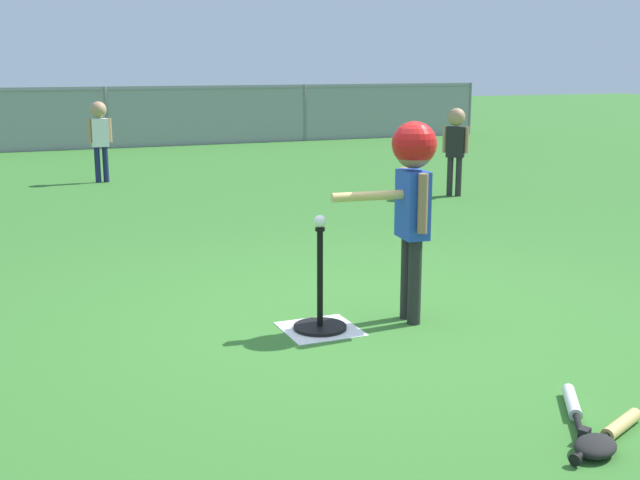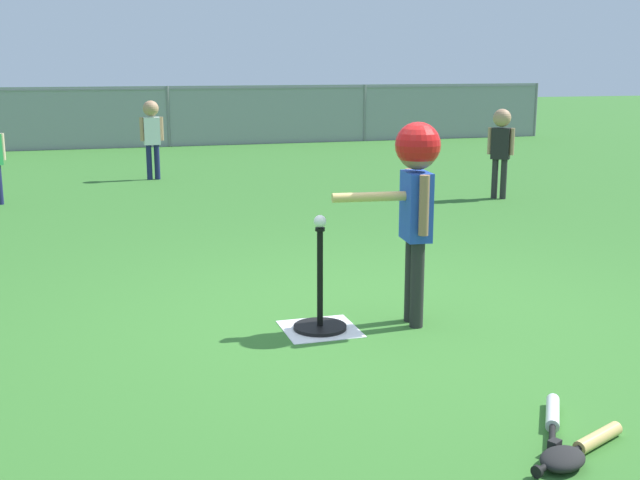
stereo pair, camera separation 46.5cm
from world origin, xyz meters
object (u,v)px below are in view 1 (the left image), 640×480
Objects in this scene: batting_tee at (320,314)px; baseball_on_tee at (320,221)px; batter_child at (412,181)px; glove_by_plate at (595,446)px; spare_bat_silver at (574,408)px; spare_bat_wood at (615,429)px; fielder_near_right at (456,140)px; fielder_deep_center at (100,131)px.

baseball_on_tee reaches higher than batting_tee.
batter_child is 2.00m from glove_by_plate.
spare_bat_silver and spare_bat_wood have the same top height.
batting_tee reaches higher than glove_by_plate.
batter_child is 4.91m from fielder_near_right.
glove_by_plate is at bearing -154.24° from spare_bat_wood.
baseball_on_tee is at bearing 103.09° from glove_by_plate.
batting_tee is 0.51× the size of batter_child.
fielder_near_right is (3.40, 3.95, 0.01)m from baseball_on_tee.
batting_tee is 1.66m from spare_bat_silver.
batting_tee is 1.93m from glove_by_plate.
fielder_near_right is at bearing 49.30° from batting_tee.
fielder_deep_center is 4.69m from fielder_near_right.
spare_bat_wood is at bearing 25.76° from glove_by_plate.
spare_bat_silver is (0.04, -1.48, -0.85)m from batter_child.
spare_bat_silver is at bearing -116.94° from fielder_near_right.
baseball_on_tee is 6.76m from fielder_deep_center.
batter_child is at bearing -82.15° from fielder_deep_center.
batter_child is at bearing 85.70° from glove_by_plate.
batting_tee is 8.44× the size of baseball_on_tee.
batting_tee is at bearing 0.00° from baseball_on_tee.
glove_by_plate is (-0.17, -0.34, 0.01)m from spare_bat_silver.
fielder_deep_center is at bearing 93.11° from batting_tee.
glove_by_plate is at bearing -94.30° from batter_child.
batting_tee is at bearing 109.44° from spare_bat_wood.
batter_child is at bearing 91.88° from spare_bat_wood.
batting_tee is at bearing 103.09° from glove_by_plate.
glove_by_plate is (-0.19, -0.09, 0.01)m from spare_bat_wood.
batting_tee is 5.24m from fielder_near_right.
batter_child is (0.57, -0.06, 0.78)m from batting_tee.
spare_bat_silver is (0.61, -1.54, -0.07)m from batting_tee.
batter_child is at bearing -125.15° from fielder_near_right.
glove_by_plate is at bearing -116.95° from fielder_near_right.
batter_child is (0.57, -0.06, 0.22)m from baseball_on_tee.
baseball_on_tee is 0.07× the size of fielder_deep_center.
batter_child reaches higher than fielder_near_right.
fielder_deep_center is 1.92× the size of spare_bat_wood.
spare_bat_wood is at bearing -70.56° from baseball_on_tee.
batter_child is 1.92m from spare_bat_wood.
batting_tee is 2.32× the size of glove_by_plate.
spare_bat_wood is 2.08× the size of glove_by_plate.
baseball_on_tee is at bearing 0.00° from batting_tee.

